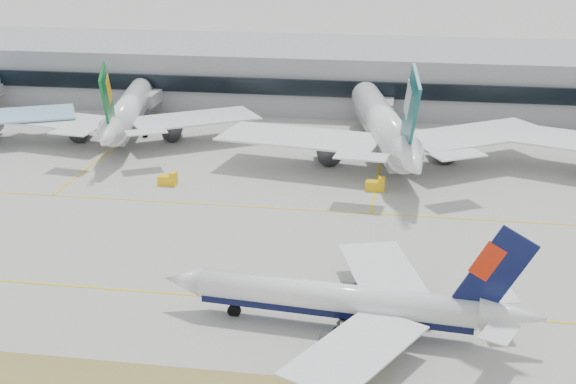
% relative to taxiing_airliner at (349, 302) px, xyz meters
% --- Properties ---
extents(ground, '(3000.00, 3000.00, 0.00)m').
position_rel_taxiing_airliner_xyz_m(ground, '(-16.87, 11.14, -3.92)').
color(ground, '#A29F98').
rests_on(ground, ground).
extents(taxiing_airliner, '(48.35, 41.83, 16.24)m').
position_rel_taxiing_airliner_xyz_m(taxiing_airliner, '(0.00, 0.00, 0.00)').
color(taxiing_airliner, white).
rests_on(taxiing_airliner, ground).
extents(widebody_eva, '(60.81, 60.29, 22.05)m').
position_rel_taxiing_airliner_xyz_m(widebody_eva, '(-57.90, 81.07, 1.95)').
color(widebody_eva, white).
rests_on(widebody_eva, ground).
extents(widebody_cathay, '(69.68, 69.27, 25.40)m').
position_rel_taxiing_airliner_xyz_m(widebody_cathay, '(1.02, 73.82, 2.84)').
color(widebody_cathay, white).
rests_on(widebody_cathay, ground).
extents(terminal, '(280.00, 43.10, 15.00)m').
position_rel_taxiing_airliner_xyz_m(terminal, '(-16.87, 125.98, 3.59)').
color(terminal, gray).
rests_on(terminal, ground).
extents(gse_c, '(3.55, 2.00, 2.60)m').
position_rel_taxiing_airliner_xyz_m(gse_c, '(0.53, 53.42, -2.87)').
color(gse_c, yellow).
rests_on(gse_c, ground).
extents(gse_b, '(3.55, 2.00, 2.60)m').
position_rel_taxiing_airliner_xyz_m(gse_b, '(-38.94, 50.36, -2.87)').
color(gse_b, yellow).
rests_on(gse_b, ground).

